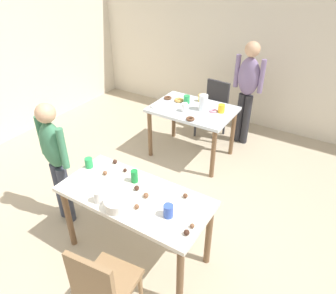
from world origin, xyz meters
The scene contains 33 objects.
ground_plane centered at (0.00, 0.00, 0.00)m, with size 6.40×6.40×0.00m, color tan.
wall_back centered at (0.00, 3.20, 1.30)m, with size 6.40×0.10×2.60m, color beige.
dining_table_near centered at (-0.09, -0.14, 0.65)m, with size 1.38×0.65×0.75m.
dining_table_far centered at (-0.49, 1.71, 0.64)m, with size 1.11×0.78×0.75m.
chair_near_table centered at (0.13, -0.84, 0.50)m, with size 0.44×0.44×0.87m.
chair_far_table centered at (-0.50, 2.46, 0.50)m, with size 0.43×0.43×0.87m.
person_girl_near centered at (-1.06, -0.16, 0.83)m, with size 0.46×0.25×1.40m.
person_adult_far centered at (-0.01, 2.47, 0.93)m, with size 0.46×0.24×1.55m.
mixing_bowl centered at (-0.10, -0.35, 0.79)m, with size 0.21×0.21×0.09m, color white.
soda_can centered at (-0.19, 0.01, 0.81)m, with size 0.07×0.07×0.12m, color #198438.
fork_near centered at (0.19, -0.07, 0.75)m, with size 0.17×0.02×0.01m, color silver.
cup_near_0 centered at (0.31, -0.21, 0.81)m, with size 0.08×0.08×0.11m, color #3351B2.
cup_near_1 centered at (-0.29, -0.38, 0.80)m, with size 0.07×0.07×0.11m, color white.
cup_near_2 centered at (-0.72, -0.04, 0.80)m, with size 0.08×0.08×0.10m, color green.
cake_ball_0 centered at (0.53, -0.21, 0.77)m, with size 0.04×0.04×0.04m, color brown.
cake_ball_1 centered at (-0.10, -0.08, 0.77)m, with size 0.05×0.05×0.05m, color #3D2319.
cake_ball_2 centered at (0.32, 0.06, 0.77)m, with size 0.04×0.04×0.04m, color brown.
cake_ball_3 centered at (-0.37, 0.08, 0.77)m, with size 0.04×0.04×0.04m, color #3D2319.
cake_ball_4 centered at (-0.54, 0.14, 0.77)m, with size 0.04×0.04×0.04m, color #3D2319.
cake_ball_5 centered at (-0.50, -0.05, 0.77)m, with size 0.04×0.04×0.04m, color brown.
cake_ball_6 centered at (0.53, -0.30, 0.77)m, with size 0.05×0.05×0.05m, color #3D2319.
cake_ball_7 centered at (0.02, -0.11, 0.77)m, with size 0.05×0.05×0.05m, color brown.
cake_ball_8 centered at (0.04, -0.27, 0.77)m, with size 0.04×0.04×0.04m, color brown.
pitcher_far centered at (-0.35, 1.74, 0.86)m, with size 0.12×0.12×0.21m, color white.
cup_far_0 centered at (-0.50, 1.98, 0.80)m, with size 0.08×0.08×0.10m, color yellow.
cup_far_1 centered at (-0.64, 1.82, 0.81)m, with size 0.09×0.09×0.11m, color green.
cup_far_2 centered at (-0.54, 1.57, 0.81)m, with size 0.09×0.09×0.12m, color white.
cup_far_3 centered at (-0.11, 1.80, 0.81)m, with size 0.09×0.09×0.11m, color yellow.
donut_far_0 centered at (-0.95, 1.80, 0.77)m, with size 0.11×0.11×0.03m, color brown.
donut_far_1 centered at (-0.77, 1.81, 0.77)m, with size 0.13×0.13×0.04m, color gold.
donut_far_2 centered at (-0.35, 1.39, 0.77)m, with size 0.11×0.11×0.03m, color brown.
donut_far_3 centered at (-0.96, 1.46, 0.77)m, with size 0.11×0.11×0.03m, color white.
donut_far_4 centered at (-0.21, 1.76, 0.77)m, with size 0.11×0.11×0.03m, color pink.
Camera 1 is at (1.30, -1.80, 2.59)m, focal length 33.82 mm.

